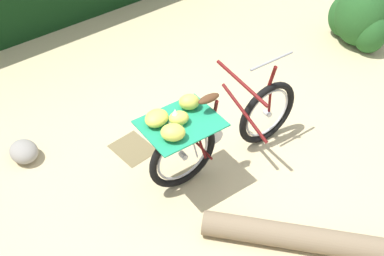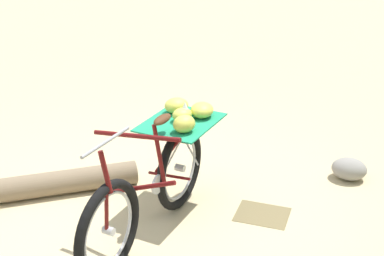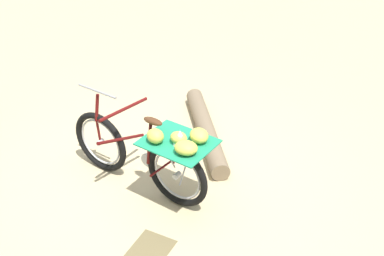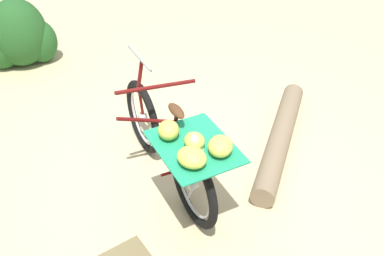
# 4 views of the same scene
# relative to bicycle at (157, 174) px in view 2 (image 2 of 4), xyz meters

# --- Properties ---
(ground_plane) EXTENTS (60.00, 60.00, 0.00)m
(ground_plane) POSITION_rel_bicycle_xyz_m (-0.03, -0.03, -0.49)
(ground_plane) COLOR #C6B284
(bicycle) EXTENTS (0.76, 1.80, 1.03)m
(bicycle) POSITION_rel_bicycle_xyz_m (0.00, 0.00, 0.00)
(bicycle) COLOR black
(bicycle) RESTS_ON ground_plane
(fallen_log) EXTENTS (1.57, 1.23, 0.22)m
(fallen_log) POSITION_rel_bicycle_xyz_m (1.21, -0.11, -0.38)
(fallen_log) COLOR #7F6B51
(fallen_log) RESTS_ON ground_plane
(path_stone) EXTENTS (0.33, 0.27, 0.20)m
(path_stone) POSITION_rel_bicycle_xyz_m (-1.39, -1.36, -0.39)
(path_stone) COLOR gray
(path_stone) RESTS_ON ground_plane
(leaf_litter_patch) EXTENTS (0.44, 0.36, 0.01)m
(leaf_litter_patch) POSITION_rel_bicycle_xyz_m (-0.75, -0.47, -0.49)
(leaf_litter_patch) COLOR olive
(leaf_litter_patch) RESTS_ON ground_plane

